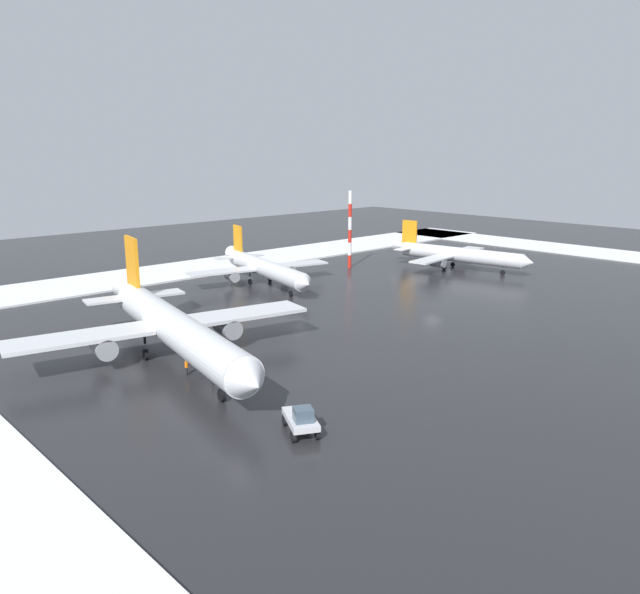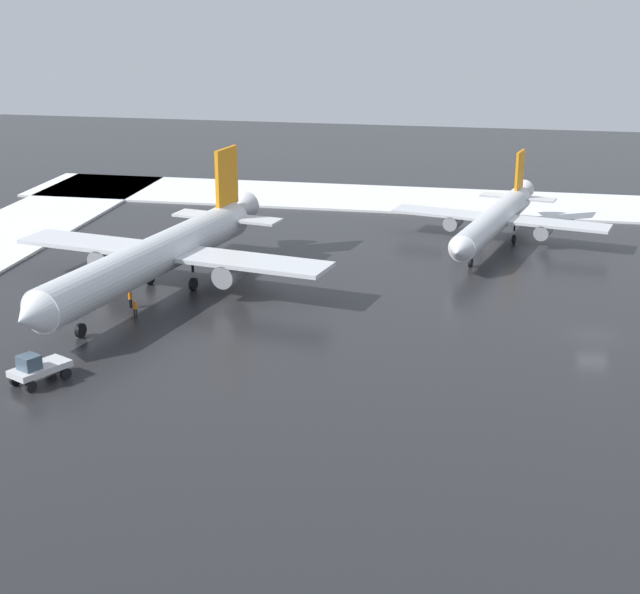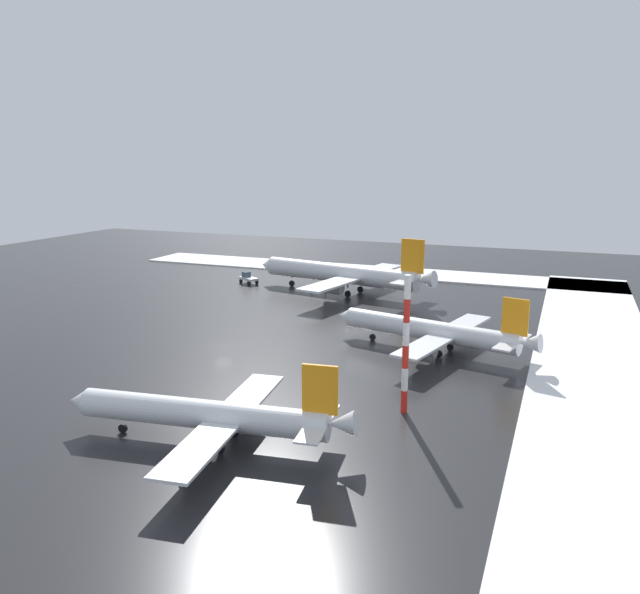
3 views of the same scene
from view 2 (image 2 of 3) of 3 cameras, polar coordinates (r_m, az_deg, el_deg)
ground_plane at (r=88.78m, az=15.69°, el=-2.17°), size 240.00×240.00×0.00m
snow_bank_far at (r=136.69m, az=14.21°, el=5.14°), size 152.00×16.00×0.31m
airplane_distant_tail at (r=96.55m, az=-9.46°, el=2.42°), size 33.84×40.45×12.08m
airplane_parked_portside at (r=115.04m, az=10.15°, el=4.46°), size 25.63×30.57×9.17m
pushback_tug at (r=78.37m, az=-16.14°, el=-3.98°), size 4.09×5.10×2.50m
ground_crew_mid_apron at (r=91.14m, az=-10.70°, el=-0.61°), size 0.36×0.36×1.71m
ground_crew_by_nose_gear at (r=93.92m, az=-10.98°, el=-0.06°), size 0.36×0.36×1.71m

